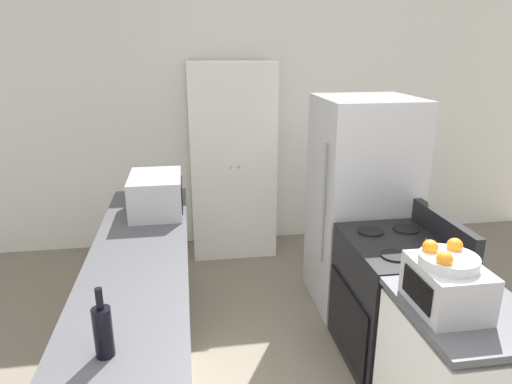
% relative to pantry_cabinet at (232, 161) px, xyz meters
% --- Properties ---
extents(wall_back, '(7.00, 0.06, 2.60)m').
position_rel_pantry_cabinet_xyz_m(wall_back, '(0.05, 0.30, 0.33)').
color(wall_back, white).
rests_on(wall_back, ground_plane).
extents(counter_left, '(0.60, 2.51, 0.88)m').
position_rel_pantry_cabinet_xyz_m(counter_left, '(-0.77, -1.83, -0.55)').
color(counter_left, silver).
rests_on(counter_left, ground_plane).
extents(pantry_cabinet, '(0.84, 0.52, 1.95)m').
position_rel_pantry_cabinet_xyz_m(pantry_cabinet, '(0.00, 0.00, 0.00)').
color(pantry_cabinet, white).
rests_on(pantry_cabinet, ground_plane).
extents(stove, '(0.66, 0.78, 1.04)m').
position_rel_pantry_cabinet_xyz_m(stove, '(0.89, -1.96, -0.52)').
color(stove, black).
rests_on(stove, ground_plane).
extents(refrigerator, '(0.76, 0.73, 1.72)m').
position_rel_pantry_cabinet_xyz_m(refrigerator, '(0.93, -1.16, -0.12)').
color(refrigerator, '#B7B7BC').
rests_on(refrigerator, ground_plane).
extents(microwave, '(0.38, 0.52, 0.29)m').
position_rel_pantry_cabinet_xyz_m(microwave, '(-0.69, -1.15, 0.05)').
color(microwave, '#B2B2B7').
rests_on(microwave, counter_left).
extents(wine_bottle, '(0.08, 0.08, 0.31)m').
position_rel_pantry_cabinet_xyz_m(wine_bottle, '(-0.82, -2.82, 0.03)').
color(wine_bottle, black).
rests_on(wine_bottle, counter_left).
extents(toaster_oven, '(0.30, 0.37, 0.23)m').
position_rel_pantry_cabinet_xyz_m(toaster_oven, '(0.74, -2.71, 0.02)').
color(toaster_oven, '#B2B2B7').
rests_on(toaster_oven, counter_right).
extents(fruit_bowl, '(0.27, 0.27, 0.10)m').
position_rel_pantry_cabinet_xyz_m(fruit_bowl, '(0.72, -2.71, 0.18)').
color(fruit_bowl, silver).
rests_on(fruit_bowl, toaster_oven).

